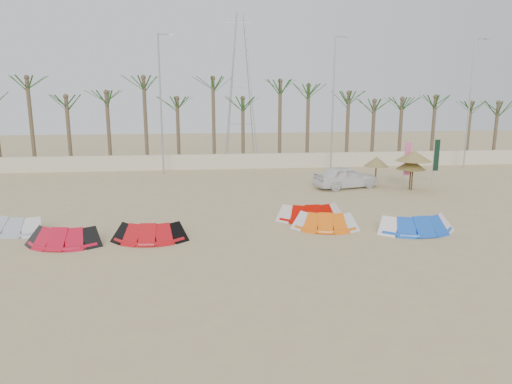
{
  "coord_description": "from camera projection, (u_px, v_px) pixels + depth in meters",
  "views": [
    {
      "loc": [
        -2.67,
        -17.37,
        6.32
      ],
      "look_at": [
        0.0,
        6.0,
        1.3
      ],
      "focal_mm": 32.0,
      "sensor_mm": 36.0,
      "label": 1
    }
  ],
  "objects": [
    {
      "name": "lamp_b",
      "position": [
        161.0,
        102.0,
        36.06
      ],
      "size": [
        1.25,
        0.14,
        11.0
      ],
      "color": "#A5A8AD",
      "rests_on": "ground"
    },
    {
      "name": "flag_pink",
      "position": [
        407.0,
        160.0,
        30.58
      ],
      "size": [
        0.45,
        0.05,
        3.41
      ],
      "color": "#A5A8AD",
      "rests_on": "ground"
    },
    {
      "name": "kite_grey",
      "position": [
        11.0,
        222.0,
        21.64
      ],
      "size": [
        4.0,
        2.86,
        0.9
      ],
      "color": "#9FA3B0",
      "rests_on": "ground"
    },
    {
      "name": "lamp_d",
      "position": [
        470.0,
        101.0,
        38.94
      ],
      "size": [
        1.25,
        0.14,
        11.0
      ],
      "color": "#A5A8AD",
      "rests_on": "ground"
    },
    {
      "name": "kite_blue",
      "position": [
        414.0,
        222.0,
        21.59
      ],
      "size": [
        3.69,
        1.73,
        0.9
      ],
      "color": "blue",
      "rests_on": "ground"
    },
    {
      "name": "car",
      "position": [
        346.0,
        177.0,
        31.46
      ],
      "size": [
        4.79,
        2.88,
        1.52
      ],
      "primitive_type": "imported",
      "rotation": [
        0.0,
        0.0,
        1.83
      ],
      "color": "white",
      "rests_on": "ground"
    },
    {
      "name": "boundary_wall",
      "position": [
        235.0,
        161.0,
        39.73
      ],
      "size": [
        60.0,
        0.3,
        1.3
      ],
      "primitive_type": "cube",
      "color": "beige",
      "rests_on": "ground"
    },
    {
      "name": "kite_red_right",
      "position": [
        310.0,
        211.0,
        23.7
      ],
      "size": [
        3.43,
        1.58,
        0.9
      ],
      "color": "#BD0A00",
      "rests_on": "ground"
    },
    {
      "name": "palm_line",
      "position": [
        241.0,
        93.0,
        40.05
      ],
      "size": [
        52.0,
        4.0,
        7.7
      ],
      "color": "brown",
      "rests_on": "ground"
    },
    {
      "name": "parasol_right",
      "position": [
        414.0,
        156.0,
        30.4
      ],
      "size": [
        2.34,
        2.34,
        2.69
      ],
      "color": "#4C331E",
      "rests_on": "ground"
    },
    {
      "name": "pylon",
      "position": [
        241.0,
        159.0,
        45.81
      ],
      "size": [
        3.0,
        3.0,
        14.0
      ],
      "primitive_type": null,
      "color": "#A5A8AD",
      "rests_on": "ground"
    },
    {
      "name": "kite_orange",
      "position": [
        324.0,
        220.0,
        22.03
      ],
      "size": [
        3.31,
        2.11,
        0.9
      ],
      "color": "orange",
      "rests_on": "ground"
    },
    {
      "name": "parasol_left",
      "position": [
        376.0,
        162.0,
        31.94
      ],
      "size": [
        1.71,
        1.71,
        2.1
      ],
      "color": "#4C331E",
      "rests_on": "ground"
    },
    {
      "name": "parasol_mid",
      "position": [
        411.0,
        164.0,
        30.76
      ],
      "size": [
        1.97,
        1.97,
        2.09
      ],
      "color": "#4C331E",
      "rests_on": "ground"
    },
    {
      "name": "flag_green",
      "position": [
        436.0,
        157.0,
        32.31
      ],
      "size": [
        0.45,
        0.06,
        3.43
      ],
      "color": "#A5A8AD",
      "rests_on": "ground"
    },
    {
      "name": "kite_red_left",
      "position": [
        65.0,
        234.0,
        19.7
      ],
      "size": [
        3.36,
        1.97,
        0.9
      ],
      "color": "red",
      "rests_on": "ground"
    },
    {
      "name": "lamp_c",
      "position": [
        333.0,
        102.0,
        37.61
      ],
      "size": [
        1.25,
        0.14,
        11.0
      ],
      "color": "#A5A8AD",
      "rests_on": "ground"
    },
    {
      "name": "ground",
      "position": [
        273.0,
        254.0,
        18.49
      ],
      "size": [
        120.0,
        120.0,
        0.0
      ],
      "primitive_type": "plane",
      "color": "tan",
      "rests_on": "ground"
    },
    {
      "name": "kite_red_mid",
      "position": [
        150.0,
        230.0,
        20.3
      ],
      "size": [
        3.27,
        1.7,
        0.9
      ],
      "color": "red",
      "rests_on": "ground"
    }
  ]
}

